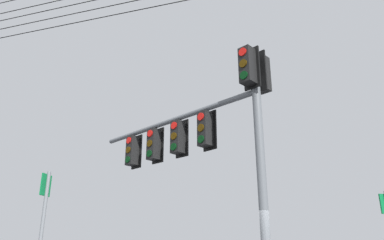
# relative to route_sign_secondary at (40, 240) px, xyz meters

# --- Properties ---
(signal_mast_assembly) EXTENTS (5.02, 4.10, 6.28)m
(signal_mast_assembly) POSITION_rel_route_sign_secondary_xyz_m (2.91, 2.15, 2.63)
(signal_mast_assembly) COLOR slate
(signal_mast_assembly) RESTS_ON ground
(route_sign_secondary) EXTENTS (0.11, 0.30, 3.18)m
(route_sign_secondary) POSITION_rel_route_sign_secondary_xyz_m (0.00, 0.00, 0.00)
(route_sign_secondary) COLOR slate
(route_sign_secondary) RESTS_ON ground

